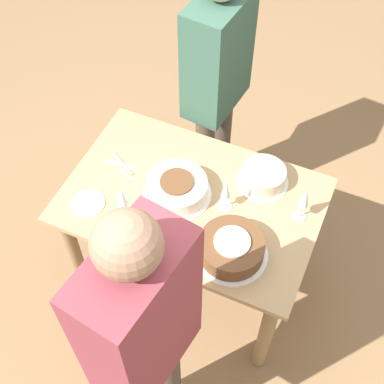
{
  "coord_description": "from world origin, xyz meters",
  "views": [
    {
      "loc": [
        0.6,
        -1.36,
        2.8
      ],
      "look_at": [
        0.0,
        0.0,
        0.82
      ],
      "focal_mm": 50.0,
      "sensor_mm": 36.0,
      "label": 1
    }
  ],
  "objects": [
    {
      "name": "ground_plane",
      "position": [
        0.0,
        0.0,
        0.0
      ],
      "size": [
        12.0,
        12.0,
        0.0
      ],
      "primitive_type": "plane",
      "color": "#8E6B47"
    },
    {
      "name": "dining_table",
      "position": [
        0.0,
        0.0,
        0.62
      ],
      "size": [
        1.2,
        0.79,
        0.77
      ],
      "color": "tan",
      "rests_on": "ground_plane"
    },
    {
      "name": "cake_center_white",
      "position": [
        -0.07,
        -0.01,
        0.82
      ],
      "size": [
        0.33,
        0.33,
        0.1
      ],
      "color": "white",
      "rests_on": "dining_table"
    },
    {
      "name": "cake_front_chocolate",
      "position": [
        0.28,
        -0.2,
        0.82
      ],
      "size": [
        0.33,
        0.33,
        0.11
      ],
      "color": "white",
      "rests_on": "dining_table"
    },
    {
      "name": "cake_back_decorated",
      "position": [
        0.27,
        0.23,
        0.81
      ],
      "size": [
        0.25,
        0.25,
        0.09
      ],
      "color": "white",
      "rests_on": "dining_table"
    },
    {
      "name": "wine_glass_near",
      "position": [
        0.49,
        0.1,
        0.91
      ],
      "size": [
        0.06,
        0.06,
        0.22
      ],
      "color": "silver",
      "rests_on": "dining_table"
    },
    {
      "name": "wine_glass_far",
      "position": [
        0.16,
        0.02,
        0.9
      ],
      "size": [
        0.07,
        0.07,
        0.2
      ],
      "color": "silver",
      "rests_on": "dining_table"
    },
    {
      "name": "wine_glass_extra",
      "position": [
        -0.24,
        -0.21,
        0.91
      ],
      "size": [
        0.06,
        0.06,
        0.2
      ],
      "color": "silver",
      "rests_on": "dining_table"
    },
    {
      "name": "dessert_plate_left",
      "position": [
        -0.43,
        -0.23,
        0.77
      ],
      "size": [
        0.16,
        0.16,
        0.01
      ],
      "color": "white",
      "rests_on": "dining_table"
    },
    {
      "name": "fork_pile",
      "position": [
        -0.4,
        0.04,
        0.77
      ],
      "size": [
        0.19,
        0.13,
        0.01
      ],
      "color": "silver",
      "rests_on": "dining_table"
    },
    {
      "name": "person_cutting",
      "position": [
        0.17,
        -0.78,
        1.05
      ],
      "size": [
        0.28,
        0.43,
        1.74
      ],
      "rotation": [
        0.0,
        0.0,
        1.42
      ],
      "color": "#4C4238",
      "rests_on": "ground_plane"
    },
    {
      "name": "person_watching",
      "position": [
        -0.15,
        0.66,
        0.94
      ],
      "size": [
        0.26,
        0.42,
        1.56
      ],
      "rotation": [
        0.0,
        0.0,
        -1.67
      ],
      "color": "#4C4238",
      "rests_on": "ground_plane"
    }
  ]
}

